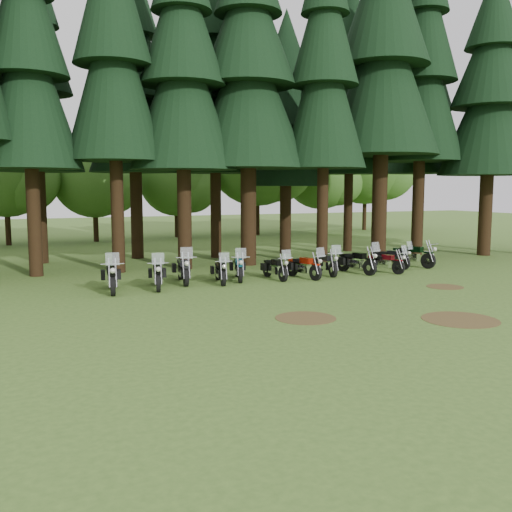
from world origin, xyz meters
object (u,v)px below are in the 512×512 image
at_px(motorcycle_7, 326,264).
at_px(motorcycle_10, 390,259).
at_px(motorcycle_0, 112,278).
at_px(motorcycle_5, 275,269).
at_px(motorcycle_6, 304,267).
at_px(motorcycle_9, 385,263).
at_px(motorcycle_4, 239,268).
at_px(motorcycle_11, 412,256).
at_px(motorcycle_3, 220,272).
at_px(motorcycle_2, 183,270).
at_px(motorcycle_1, 158,276).
at_px(motorcycle_8, 356,262).

height_order(motorcycle_7, motorcycle_10, motorcycle_7).
relative_size(motorcycle_0, motorcycle_5, 1.18).
xyz_separation_m(motorcycle_0, motorcycle_10, (13.17, 0.89, -0.07)).
relative_size(motorcycle_6, motorcycle_9, 1.09).
relative_size(motorcycle_4, motorcycle_11, 0.95).
relative_size(motorcycle_5, motorcycle_7, 0.94).
bearing_deg(motorcycle_3, motorcycle_7, 13.99).
bearing_deg(motorcycle_0, motorcycle_2, 22.80).
bearing_deg(motorcycle_7, motorcycle_6, -153.62).
xyz_separation_m(motorcycle_0, motorcycle_11, (14.49, 0.93, -0.02)).
bearing_deg(motorcycle_10, motorcycle_2, 159.99).
bearing_deg(motorcycle_9, motorcycle_5, 156.47).
xyz_separation_m(motorcycle_1, motorcycle_8, (9.07, 0.19, 0.00)).
xyz_separation_m(motorcycle_0, motorcycle_8, (10.79, 0.19, -0.03)).
distance_m(motorcycle_2, motorcycle_8, 7.85).
bearing_deg(motorcycle_9, motorcycle_10, 24.28).
bearing_deg(motorcycle_8, motorcycle_5, 168.03).
height_order(motorcycle_3, motorcycle_11, motorcycle_3).
xyz_separation_m(motorcycle_0, motorcycle_4, (5.29, 0.62, -0.04)).
relative_size(motorcycle_3, motorcycle_11, 0.90).
xyz_separation_m(motorcycle_4, motorcycle_10, (7.88, 0.27, -0.03)).
xyz_separation_m(motorcycle_0, motorcycle_5, (6.75, 0.18, -0.08)).
relative_size(motorcycle_5, motorcycle_8, 0.90).
bearing_deg(motorcycle_7, motorcycle_8, 0.09).
height_order(motorcycle_6, motorcycle_11, motorcycle_6).
bearing_deg(motorcycle_6, motorcycle_11, -3.03).
distance_m(motorcycle_3, motorcycle_4, 1.07).
xyz_separation_m(motorcycle_8, motorcycle_9, (1.29, -0.35, -0.06)).
relative_size(motorcycle_4, motorcycle_9, 1.12).
height_order(motorcycle_3, motorcycle_4, motorcycle_4).
bearing_deg(motorcycle_8, motorcycle_4, 163.42).
bearing_deg(motorcycle_1, motorcycle_7, 15.62).
relative_size(motorcycle_3, motorcycle_10, 1.01).
relative_size(motorcycle_0, motorcycle_2, 1.01).
distance_m(motorcycle_0, motorcycle_7, 9.35).
relative_size(motorcycle_6, motorcycle_10, 1.05).
bearing_deg(motorcycle_6, motorcycle_4, 153.39).
bearing_deg(motorcycle_3, motorcycle_2, 166.68).
xyz_separation_m(motorcycle_8, motorcycle_10, (2.38, 0.71, -0.04)).
bearing_deg(motorcycle_6, motorcycle_5, 155.87).
xyz_separation_m(motorcycle_7, motorcycle_11, (5.15, 0.55, 0.04)).
relative_size(motorcycle_8, motorcycle_9, 1.17).
distance_m(motorcycle_4, motorcycle_10, 7.88).
relative_size(motorcycle_1, motorcycle_8, 0.99).
distance_m(motorcycle_1, motorcycle_3, 2.61).
bearing_deg(motorcycle_11, motorcycle_3, 164.95).
height_order(motorcycle_4, motorcycle_10, motorcycle_4).
bearing_deg(motorcycle_11, motorcycle_5, 166.28).
height_order(motorcycle_6, motorcycle_7, motorcycle_7).
height_order(motorcycle_2, motorcycle_6, motorcycle_2).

